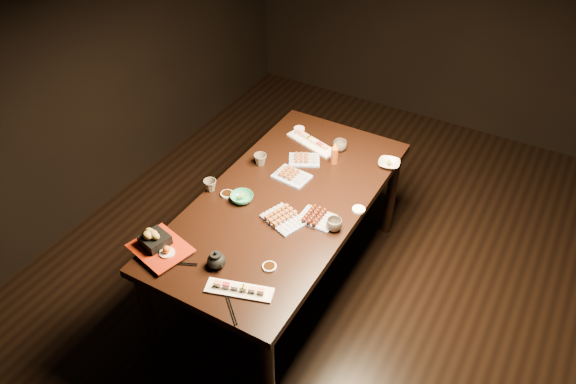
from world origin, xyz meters
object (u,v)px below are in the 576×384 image
(teacup_far_right, at_px, (340,146))
(condiment_bottle, at_px, (335,153))
(sushi_platter_far, at_px, (312,141))
(edamame_bowl_cream, at_px, (389,164))
(dining_table, at_px, (284,245))
(sushi_platter_near, at_px, (239,288))
(teacup_far_left, at_px, (260,160))
(teacup_mid_right, at_px, (334,225))
(teacup_near_left, at_px, (210,185))
(yakitori_plate_right, at_px, (283,217))
(teapot, at_px, (216,259))
(yakitori_plate_left, at_px, (304,158))
(tempura_tray, at_px, (159,243))
(edamame_bowl_green, at_px, (242,198))
(yakitori_plate_center, at_px, (292,174))

(teacup_far_right, distance_m, condiment_bottle, 0.15)
(sushi_platter_far, relative_size, teacup_far_right, 4.21)
(edamame_bowl_cream, bearing_deg, dining_table, -124.03)
(sushi_platter_near, xyz_separation_m, teacup_far_left, (-0.46, 0.93, 0.02))
(teacup_mid_right, bearing_deg, teacup_near_left, -175.78)
(sushi_platter_near, xyz_separation_m, yakitori_plate_right, (-0.07, 0.55, 0.01))
(teacup_far_right, bearing_deg, teapot, -94.80)
(yakitori_plate_left, relative_size, teapot, 1.67)
(sushi_platter_far, bearing_deg, teacup_far_left, 81.76)
(dining_table, height_order, sushi_platter_near, sushi_platter_near)
(tempura_tray, bearing_deg, condiment_bottle, 83.04)
(dining_table, xyz_separation_m, edamame_bowl_cream, (0.41, 0.61, 0.39))
(edamame_bowl_cream, height_order, teacup_far_right, teacup_far_right)
(yakitori_plate_left, bearing_deg, edamame_bowl_cream, -4.45)
(sushi_platter_far, bearing_deg, teapot, 111.65)
(teacup_far_right, bearing_deg, edamame_bowl_green, -110.34)
(yakitori_plate_left, relative_size, edamame_bowl_green, 1.44)
(yakitori_plate_right, distance_m, yakitori_plate_left, 0.58)
(edamame_bowl_cream, xyz_separation_m, teacup_far_left, (-0.71, -0.39, 0.02))
(condiment_bottle, bearing_deg, teacup_far_right, 101.45)
(sushi_platter_near, relative_size, edamame_bowl_green, 2.50)
(teacup_mid_right, relative_size, teapot, 0.76)
(edamame_bowl_green, distance_m, teacup_far_left, 0.37)
(edamame_bowl_green, bearing_deg, teacup_near_left, -176.69)
(sushi_platter_far, xyz_separation_m, edamame_bowl_cream, (0.54, 0.03, -0.01))
(sushi_platter_far, bearing_deg, condiment_bottle, 170.17)
(dining_table, xyz_separation_m, sushi_platter_near, (0.16, -0.71, 0.40))
(edamame_bowl_green, height_order, edamame_bowl_cream, edamame_bowl_green)
(teacup_far_right, bearing_deg, edamame_bowl_cream, -0.34)
(teacup_mid_right, bearing_deg, teapot, -126.67)
(yakitori_plate_center, xyz_separation_m, teacup_near_left, (-0.36, -0.35, 0.01))
(edamame_bowl_cream, relative_size, teacup_near_left, 1.72)
(yakitori_plate_left, distance_m, teapot, 1.02)
(edamame_bowl_cream, distance_m, teacup_far_right, 0.35)
(yakitori_plate_right, xyz_separation_m, tempura_tray, (-0.45, -0.52, 0.03))
(teacup_near_left, xyz_separation_m, teapot, (0.39, -0.48, 0.01))
(edamame_bowl_green, bearing_deg, dining_table, 32.13)
(teacup_near_left, relative_size, teacup_far_left, 0.96)
(yakitori_plate_left, xyz_separation_m, condiment_bottle, (0.17, 0.08, 0.05))
(yakitori_plate_right, height_order, edamame_bowl_green, yakitori_plate_right)
(teacup_mid_right, distance_m, teapot, 0.68)
(dining_table, distance_m, teacup_mid_right, 0.56)
(dining_table, distance_m, yakitori_plate_left, 0.57)
(sushi_platter_far, relative_size, yakitori_plate_center, 1.74)
(sushi_platter_near, bearing_deg, teacup_far_right, 76.45)
(edamame_bowl_green, xyz_separation_m, edamame_bowl_cream, (0.62, 0.74, -0.00))
(teacup_far_right, bearing_deg, condiment_bottle, -78.55)
(teacup_near_left, xyz_separation_m, teacup_mid_right, (0.79, 0.06, -0.00))
(sushi_platter_far, distance_m, yakitori_plate_right, 0.78)
(sushi_platter_near, relative_size, tempura_tray, 1.11)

